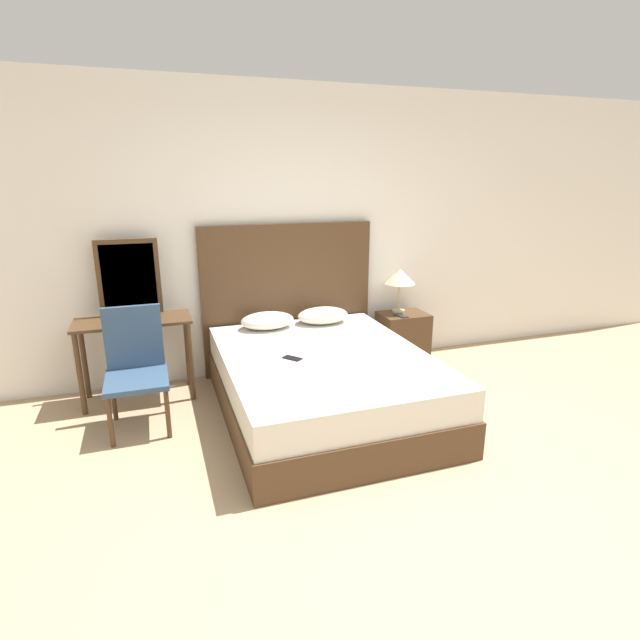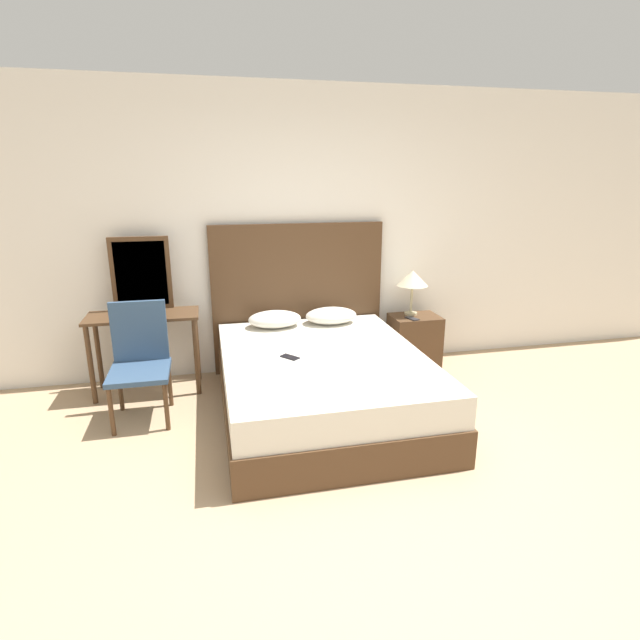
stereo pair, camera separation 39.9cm
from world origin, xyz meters
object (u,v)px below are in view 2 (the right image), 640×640
Objects in this scene: table_lamp at (412,279)px; bed at (323,384)px; chair at (140,356)px; phone_on_nightstand at (412,318)px; nightstand at (414,342)px; phone_on_bed at (290,357)px; vanity_desk at (144,330)px.

bed is at bearing -142.05° from table_lamp.
chair is (-2.54, -0.56, -0.40)m from table_lamp.
phone_on_nightstand is (1.06, 0.71, 0.29)m from bed.
nightstand is 1.21× the size of table_lamp.
phone_on_bed is 1.42m from vanity_desk.
bed is 12.60× the size of phone_on_nightstand.
phone_on_nightstand is at bearing -1.88° from vanity_desk.
bed is 12.83× the size of phone_on_bed.
phone_on_bed is at bearing -146.99° from table_lamp.
phone_on_nightstand is at bearing 29.00° from phone_on_bed.
nightstand is at bearing 30.47° from phone_on_bed.
nightstand is 0.30m from phone_on_nightstand.
vanity_desk is 0.48m from chair.
chair reaches higher than phone_on_bed.
bed is 2.23× the size of chair.
table_lamp is (1.11, 0.87, 0.64)m from bed.
nightstand is at bearing 50.01° from phone_on_nightstand.
table_lamp is (1.39, 0.90, 0.37)m from phone_on_bed.
table_lamp is at bearing 37.95° from bed.
phone_on_bed is at bearing -151.00° from phone_on_nightstand.
nightstand reaches higher than phone_on_bed.
table_lamp reaches higher than phone_on_nightstand.
bed is 0.38m from phone_on_bed.
nightstand reaches higher than bed.
phone_on_nightstand is at bearing -129.99° from nightstand.
bed is 1.30m from phone_on_nightstand.
phone_on_bed is at bearing -16.60° from chair.
chair is (-2.48, -0.39, -0.04)m from phone_on_nightstand.
bed is at bearing 6.75° from phone_on_bed.
chair reaches higher than vanity_desk.
phone_on_bed is 1.69m from table_lamp.
chair is (-1.42, 0.31, 0.24)m from bed.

